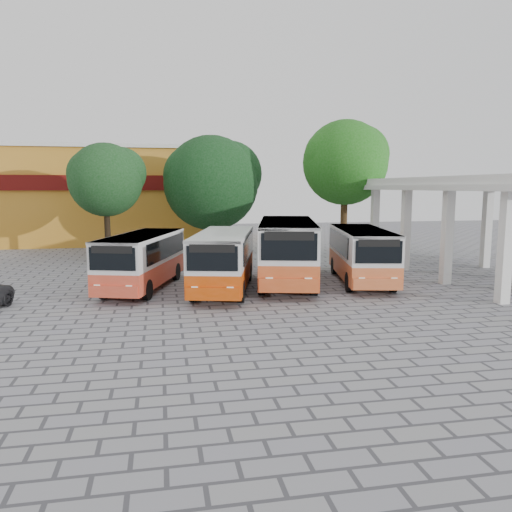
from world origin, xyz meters
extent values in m
plane|color=gray|center=(0.00, 0.00, 0.00)|extent=(90.00, 90.00, 0.00)
cube|color=silver|center=(7.85, -2.50, 2.50)|extent=(0.45, 0.45, 5.00)
cube|color=silver|center=(7.85, 10.50, 2.50)|extent=(0.45, 0.45, 5.00)
cube|color=silver|center=(13.15, 10.50, 2.50)|extent=(0.45, 0.45, 5.00)
cube|color=silver|center=(10.50, 4.00, 5.20)|extent=(6.60, 15.60, 0.40)
cube|color=silver|center=(10.50, 4.00, 4.85)|extent=(6.80, 15.80, 0.30)
cube|color=#B8791F|center=(-11.00, 26.00, 4.00)|extent=(20.00, 10.00, 8.00)
cube|color=#590C0A|center=(-11.00, 20.90, 5.20)|extent=(20.00, 0.20, 1.20)
cube|color=silver|center=(-11.00, 26.00, 8.15)|extent=(20.40, 10.40, 0.30)
cube|color=#CB4127|center=(-7.15, 3.48, 0.82)|extent=(4.21, 7.58, 0.95)
cube|color=silver|center=(-7.15, 3.48, 1.96)|extent=(4.21, 7.58, 1.33)
cube|color=silver|center=(-7.15, 3.48, 2.58)|extent=(4.26, 7.59, 0.11)
cube|color=black|center=(-8.26, 3.48, 1.98)|extent=(1.81, 5.74, 0.95)
cube|color=black|center=(-6.04, 3.48, 1.98)|extent=(1.81, 5.74, 0.95)
cube|color=black|center=(-7.15, -0.17, 1.98)|extent=(1.88, 0.62, 0.95)
cube|color=black|center=(-7.15, -0.17, 2.36)|extent=(1.66, 0.56, 0.31)
cylinder|color=black|center=(-8.13, 1.12, 0.45)|extent=(0.25, 0.91, 0.91)
cylinder|color=black|center=(-6.17, 1.12, 0.45)|extent=(0.25, 0.91, 0.91)
cylinder|color=black|center=(-8.13, 5.83, 0.45)|extent=(0.25, 0.91, 0.91)
cylinder|color=black|center=(-6.17, 5.83, 0.45)|extent=(0.25, 0.91, 0.91)
cube|color=#BF3C04|center=(-3.37, 2.38, 0.86)|extent=(4.04, 7.94, 1.00)
cube|color=silver|center=(-3.37, 2.38, 2.06)|extent=(4.04, 7.94, 1.40)
cube|color=silver|center=(-3.37, 2.38, 2.70)|extent=(4.08, 7.95, 0.11)
cube|color=black|center=(-4.53, 2.38, 2.08)|extent=(1.55, 6.11, 1.00)
cube|color=black|center=(-2.21, 2.38, 2.08)|extent=(1.55, 6.11, 1.00)
cube|color=black|center=(-3.37, -1.45, 2.08)|extent=(2.00, 0.54, 1.00)
cube|color=black|center=(-3.37, -1.45, 2.48)|extent=(1.77, 0.49, 0.32)
cylinder|color=black|center=(-4.40, -0.10, 0.48)|extent=(0.27, 0.95, 0.95)
cylinder|color=black|center=(-2.34, -0.10, 0.48)|extent=(0.27, 0.95, 0.95)
cylinder|color=black|center=(-4.40, 4.85, 0.48)|extent=(0.27, 0.95, 0.95)
cylinder|color=black|center=(-2.34, 4.85, 0.48)|extent=(0.27, 0.95, 0.95)
cube|color=#C74D1E|center=(0.02, 3.56, 0.99)|extent=(4.58, 9.15, 1.15)
cube|color=silver|center=(0.02, 3.56, 2.38)|extent=(4.58, 9.15, 1.61)
cube|color=silver|center=(0.02, 3.56, 3.12)|extent=(4.63, 9.16, 0.13)
cube|color=black|center=(-1.31, 3.56, 2.39)|extent=(1.72, 7.06, 1.15)
cube|color=black|center=(1.36, 3.56, 2.39)|extent=(1.72, 7.06, 1.15)
cube|color=black|center=(0.02, -0.85, 2.39)|extent=(2.31, 0.59, 1.15)
cube|color=black|center=(0.02, -0.85, 2.85)|extent=(2.04, 0.54, 0.37)
cylinder|color=black|center=(-1.16, 0.71, 0.55)|extent=(0.31, 1.10, 1.10)
cylinder|color=black|center=(1.21, 0.71, 0.55)|extent=(0.31, 1.10, 1.10)
cylinder|color=black|center=(-1.16, 6.41, 0.55)|extent=(0.31, 1.10, 1.10)
cylinder|color=black|center=(1.21, 6.41, 0.55)|extent=(0.31, 1.10, 1.10)
cube|color=#D05F2E|center=(3.83, 3.07, 0.86)|extent=(3.75, 7.87, 0.99)
cube|color=silver|center=(3.83, 3.07, 2.05)|extent=(3.75, 7.87, 1.39)
cube|color=silver|center=(3.83, 3.07, 2.69)|extent=(3.79, 7.88, 0.11)
cube|color=black|center=(2.67, 3.07, 2.06)|extent=(1.31, 6.13, 0.99)
cube|color=black|center=(4.99, 3.07, 2.06)|extent=(1.31, 6.13, 0.99)
cube|color=black|center=(3.83, -0.74, 2.06)|extent=(2.00, 0.46, 0.99)
cube|color=black|center=(3.83, -0.74, 2.46)|extent=(1.77, 0.42, 0.32)
cylinder|color=black|center=(2.81, 0.60, 0.47)|extent=(0.26, 0.95, 0.95)
cylinder|color=black|center=(4.85, 0.60, 0.47)|extent=(0.26, 0.95, 0.95)
cylinder|color=black|center=(2.81, 5.53, 0.47)|extent=(0.26, 0.95, 0.95)
cylinder|color=black|center=(4.85, 5.53, 0.47)|extent=(0.26, 0.95, 0.95)
cylinder|color=black|center=(-9.89, 14.97, 1.89)|extent=(0.41, 0.41, 3.77)
sphere|color=#0F3712|center=(-9.89, 14.97, 5.36)|extent=(5.02, 5.02, 5.02)
sphere|color=#0F3712|center=(-8.88, 15.27, 5.86)|extent=(3.51, 3.51, 3.51)
sphere|color=#0F3712|center=(-10.77, 14.77, 5.74)|extent=(3.26, 3.26, 3.26)
cylinder|color=#312513|center=(-2.53, 16.22, 1.98)|extent=(0.47, 0.47, 3.96)
sphere|color=black|center=(-2.53, 16.22, 5.16)|extent=(6.95, 6.95, 6.95)
sphere|color=black|center=(-1.14, 16.52, 5.85)|extent=(4.87, 4.87, 4.87)
sphere|color=black|center=(-3.74, 16.02, 5.68)|extent=(4.52, 4.52, 4.52)
cylinder|color=#473019|center=(6.63, 13.05, 2.30)|extent=(0.48, 0.48, 4.60)
sphere|color=#185910|center=(6.63, 13.05, 6.57)|extent=(5.96, 5.96, 5.96)
sphere|color=#185910|center=(7.82, 13.35, 7.17)|extent=(4.17, 4.17, 4.17)
sphere|color=#185910|center=(5.59, 12.85, 7.02)|extent=(3.87, 3.87, 3.87)
camera|label=1|loc=(-6.23, -20.80, 4.89)|focal=35.00mm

